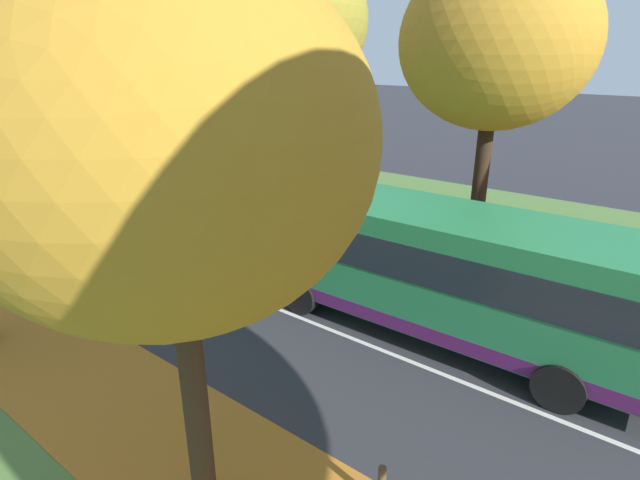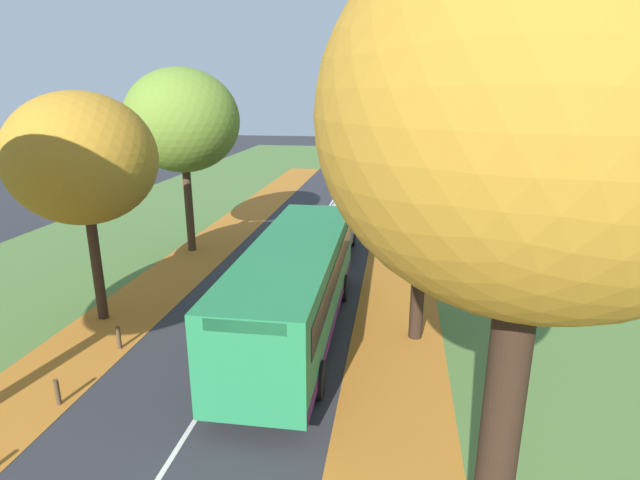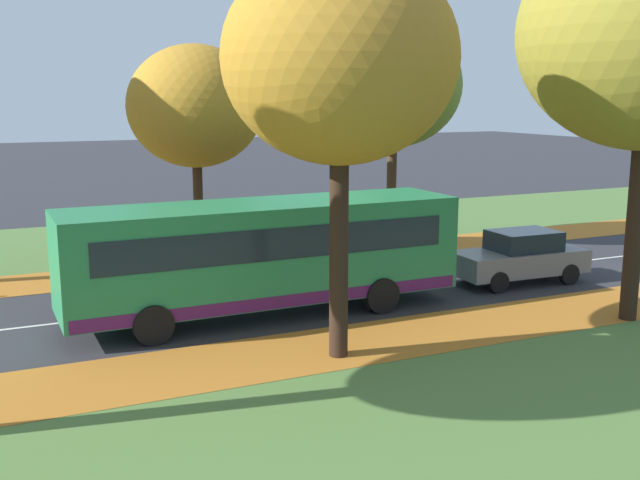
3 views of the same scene
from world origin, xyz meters
TOP-DOWN VIEW (x-y plane):
  - grass_verge_left at (-9.20, 20.00)m, footprint 12.00×90.00m
  - leaf_litter_left at (-4.60, 14.00)m, footprint 2.80×60.00m
  - leaf_litter_right at (4.60, 14.00)m, footprint 2.80×60.00m
  - road_centre_line at (0.00, 20.00)m, footprint 0.12×80.00m
  - tree_left_near at (-5.19, 10.10)m, footprint 4.50×4.50m
  - tree_left_mid at (-5.21, 17.65)m, footprint 5.10×5.10m
  - tree_right_near at (5.15, 10.35)m, footprint 4.95×4.95m
  - bollard_fourth at (-3.51, 5.45)m, footprint 0.12×0.12m
  - bollard_fifth at (-3.52, 8.24)m, footprint 0.12×0.12m
  - bus at (1.45, 9.97)m, footprint 2.74×10.42m
  - car_grey_lead at (1.51, 18.36)m, footprint 1.90×4.26m

SIDE VIEW (x-z plane):
  - road_centre_line at x=0.00m, z-range 0.00..0.01m
  - grass_verge_left at x=-9.20m, z-range 0.00..0.01m
  - leaf_litter_left at x=-4.60m, z-range 0.01..0.01m
  - leaf_litter_right at x=4.60m, z-range 0.01..0.01m
  - bollard_fourth at x=-3.51m, z-range 0.00..0.68m
  - bollard_fifth at x=-3.52m, z-range 0.00..0.72m
  - car_grey_lead at x=1.51m, z-range 0.00..1.62m
  - bus at x=1.45m, z-range 0.21..3.19m
  - tree_left_near at x=-5.19m, z-range 1.64..9.02m
  - tree_left_mid at x=-5.21m, z-range 1.87..10.23m
  - tree_right_near at x=5.15m, z-range 2.09..10.78m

